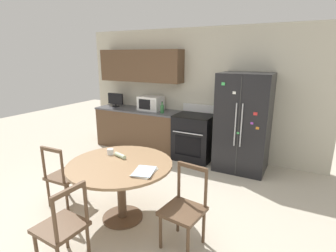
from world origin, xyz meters
TOP-DOWN VIEW (x-y plane):
  - ground_plane at (0.00, 0.00)m, footprint 14.00×14.00m
  - back_wall at (-0.31, 2.59)m, footprint 5.20×0.44m
  - kitchen_counter at (-1.22, 2.29)m, footprint 1.98×0.64m
  - refrigerator at (1.12, 2.21)m, footprint 0.89×0.78m
  - oven_range at (0.15, 2.26)m, footprint 0.75×0.68m
  - microwave at (-0.92, 2.34)m, footprint 0.49×0.38m
  - countertop_tv at (-1.85, 2.30)m, footprint 0.40×0.16m
  - counter_bottle at (-0.54, 2.18)m, footprint 0.08×0.08m
  - dining_table at (0.13, -0.10)m, footprint 1.30×1.30m
  - dining_chair_near at (0.12, -1.01)m, footprint 0.44×0.44m
  - dining_chair_left at (-0.78, -0.21)m, footprint 0.44×0.44m
  - dining_chair_right at (1.04, -0.17)m, footprint 0.47×0.47m
  - candle_glass at (-0.17, 0.08)m, footprint 0.09×0.09m
  - folded_napkin at (0.01, 0.06)m, footprint 0.20×0.11m
  - mail_stack at (0.54, -0.19)m, footprint 0.29×0.35m

SIDE VIEW (x-z plane):
  - ground_plane at x=0.00m, z-range 0.00..0.00m
  - dining_chair_near at x=0.12m, z-range -0.02..0.89m
  - dining_chair_left at x=-0.78m, z-range -0.02..0.89m
  - dining_chair_right at x=1.04m, z-range -0.02..0.89m
  - kitchen_counter at x=-1.22m, z-range 0.00..0.90m
  - oven_range at x=0.15m, z-range -0.07..1.01m
  - dining_table at x=0.13m, z-range 0.25..1.02m
  - mail_stack at x=0.54m, z-range 0.77..0.79m
  - folded_napkin at x=0.01m, z-range 0.77..0.82m
  - candle_glass at x=-0.17m, z-range 0.76..0.84m
  - refrigerator at x=1.12m, z-range 0.00..1.77m
  - counter_bottle at x=-0.54m, z-range 0.87..1.11m
  - microwave at x=-0.92m, z-range 0.90..1.20m
  - countertop_tv at x=-1.85m, z-range 0.91..1.23m
  - back_wall at x=-0.31m, z-range 0.14..2.74m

